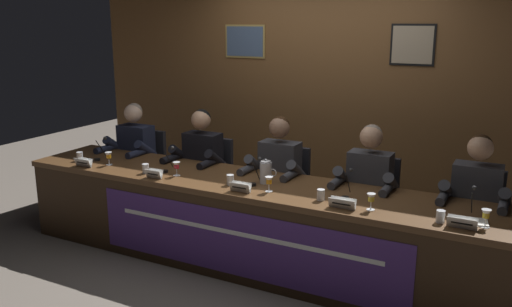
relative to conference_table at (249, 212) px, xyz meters
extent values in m
plane|color=#70665B|center=(0.00, 0.12, -0.53)|extent=(12.00, 12.00, 0.00)
cube|color=brown|center=(0.00, 1.67, 0.77)|extent=(5.72, 0.12, 2.60)
cube|color=tan|center=(-0.92, 1.60, 1.33)|extent=(0.49, 0.02, 0.36)
cube|color=slate|center=(-0.92, 1.59, 1.33)|extent=(0.45, 0.01, 0.32)
cube|color=black|center=(0.91, 1.60, 1.33)|extent=(0.42, 0.02, 0.39)
cube|color=tan|center=(0.91, 1.59, 1.33)|extent=(0.38, 0.01, 0.35)
cube|color=brown|center=(0.00, 0.12, 0.20)|extent=(4.52, 0.80, 0.05)
cube|color=#342112|center=(0.00, -0.26, -0.18)|extent=(4.46, 0.04, 0.70)
cube|color=#342112|center=(-2.21, 0.12, -0.18)|extent=(0.08, 0.72, 0.70)
cube|color=#4C2D7A|center=(0.06, -0.28, -0.18)|extent=(2.73, 0.01, 0.54)
cube|color=white|center=(0.06, -0.28, -0.08)|extent=(2.32, 0.00, 0.04)
cylinder|color=black|center=(-1.69, 0.62, -0.52)|extent=(0.44, 0.44, 0.02)
cylinder|color=black|center=(-1.69, 0.62, -0.29)|extent=(0.05, 0.05, 0.42)
cube|color=#232328|center=(-1.69, 0.62, -0.06)|extent=(0.44, 0.44, 0.03)
cube|color=#232328|center=(-1.69, 0.82, 0.17)|extent=(0.40, 0.05, 0.44)
cylinder|color=black|center=(-1.79, 0.27, -0.29)|extent=(0.10, 0.10, 0.48)
cylinder|color=black|center=(-1.59, 0.27, -0.29)|extent=(0.10, 0.10, 0.48)
cylinder|color=black|center=(-1.79, 0.42, 0.00)|extent=(0.13, 0.34, 0.13)
cylinder|color=black|center=(-1.59, 0.42, 0.00)|extent=(0.13, 0.34, 0.13)
cube|color=#1E2338|center=(-1.69, 0.59, 0.24)|extent=(0.36, 0.20, 0.48)
sphere|color=beige|center=(-1.69, 0.57, 0.62)|extent=(0.19, 0.19, 0.19)
sphere|color=gray|center=(-1.69, 0.59, 0.63)|extent=(0.17, 0.17, 0.17)
cylinder|color=#1E2338|center=(-1.90, 0.49, 0.26)|extent=(0.09, 0.30, 0.25)
cylinder|color=#1E2338|center=(-1.48, 0.49, 0.26)|extent=(0.09, 0.30, 0.25)
cylinder|color=#1E2338|center=(-1.90, 0.33, 0.26)|extent=(0.07, 0.24, 0.07)
cylinder|color=#1E2338|center=(-1.48, 0.33, 0.26)|extent=(0.07, 0.24, 0.07)
cube|color=white|center=(-1.66, -0.20, 0.27)|extent=(0.18, 0.03, 0.08)
cube|color=white|center=(-1.66, -0.17, 0.27)|extent=(0.18, 0.03, 0.08)
cube|color=black|center=(-1.66, -0.21, 0.27)|extent=(0.13, 0.01, 0.01)
cylinder|color=white|center=(-1.49, -0.03, 0.23)|extent=(0.06, 0.06, 0.00)
cylinder|color=white|center=(-1.49, -0.03, 0.26)|extent=(0.01, 0.01, 0.05)
cone|color=white|center=(-1.49, -0.03, 0.32)|extent=(0.06, 0.06, 0.06)
cylinder|color=orange|center=(-1.49, -0.03, 0.31)|extent=(0.04, 0.04, 0.04)
cylinder|color=silver|center=(-1.86, -0.04, 0.27)|extent=(0.06, 0.06, 0.08)
cylinder|color=silver|center=(-1.86, -0.04, 0.25)|extent=(0.05, 0.05, 0.05)
cylinder|color=black|center=(-1.71, 0.03, 0.24)|extent=(0.06, 0.06, 0.02)
cylinder|color=black|center=(-1.71, 0.10, 0.34)|extent=(0.01, 0.13, 0.18)
sphere|color=#2D2D2D|center=(-1.71, 0.16, 0.43)|extent=(0.03, 0.03, 0.03)
cylinder|color=black|center=(-0.85, 0.62, -0.52)|extent=(0.44, 0.44, 0.02)
cylinder|color=black|center=(-0.85, 0.62, -0.29)|extent=(0.05, 0.05, 0.42)
cube|color=#232328|center=(-0.85, 0.62, -0.06)|extent=(0.44, 0.44, 0.03)
cube|color=#232328|center=(-0.85, 0.82, 0.17)|extent=(0.40, 0.05, 0.44)
cylinder|color=black|center=(-0.95, 0.27, -0.29)|extent=(0.10, 0.10, 0.48)
cylinder|color=black|center=(-0.75, 0.27, -0.29)|extent=(0.10, 0.10, 0.48)
cylinder|color=black|center=(-0.95, 0.42, 0.00)|extent=(0.13, 0.34, 0.13)
cylinder|color=black|center=(-0.75, 0.42, 0.00)|extent=(0.13, 0.34, 0.13)
cube|color=black|center=(-0.85, 0.59, 0.24)|extent=(0.36, 0.20, 0.48)
sphere|color=tan|center=(-0.85, 0.57, 0.62)|extent=(0.19, 0.19, 0.19)
sphere|color=black|center=(-0.85, 0.59, 0.63)|extent=(0.17, 0.17, 0.17)
cylinder|color=black|center=(-1.06, 0.49, 0.26)|extent=(0.09, 0.30, 0.25)
cylinder|color=black|center=(-0.64, 0.49, 0.26)|extent=(0.09, 0.30, 0.25)
cylinder|color=black|center=(-1.06, 0.33, 0.26)|extent=(0.07, 0.24, 0.07)
cylinder|color=black|center=(-0.64, 0.33, 0.26)|extent=(0.07, 0.24, 0.07)
cube|color=white|center=(-0.84, -0.20, 0.27)|extent=(0.16, 0.03, 0.08)
cube|color=white|center=(-0.84, -0.17, 0.27)|extent=(0.16, 0.03, 0.08)
cube|color=black|center=(-0.84, -0.20, 0.27)|extent=(0.11, 0.01, 0.01)
cylinder|color=white|center=(-0.71, -0.03, 0.23)|extent=(0.06, 0.06, 0.00)
cylinder|color=white|center=(-0.71, -0.03, 0.26)|extent=(0.01, 0.01, 0.05)
cone|color=white|center=(-0.71, -0.03, 0.32)|extent=(0.06, 0.06, 0.06)
cylinder|color=#B21E2D|center=(-0.71, -0.03, 0.31)|extent=(0.04, 0.04, 0.04)
cylinder|color=silver|center=(-1.00, -0.09, 0.27)|extent=(0.06, 0.06, 0.08)
cylinder|color=silver|center=(-1.00, -0.09, 0.25)|extent=(0.05, 0.05, 0.05)
cylinder|color=black|center=(-0.87, 0.00, 0.24)|extent=(0.06, 0.06, 0.02)
cylinder|color=black|center=(-0.87, 0.07, 0.34)|extent=(0.01, 0.13, 0.18)
sphere|color=#2D2D2D|center=(-0.87, 0.13, 0.43)|extent=(0.03, 0.03, 0.03)
cylinder|color=black|center=(0.00, 0.62, -0.52)|extent=(0.44, 0.44, 0.02)
cylinder|color=black|center=(0.00, 0.62, -0.29)|extent=(0.05, 0.05, 0.42)
cube|color=#232328|center=(0.00, 0.62, -0.06)|extent=(0.44, 0.44, 0.03)
cube|color=#232328|center=(0.00, 0.82, 0.17)|extent=(0.40, 0.05, 0.44)
cylinder|color=black|center=(-0.10, 0.27, -0.29)|extent=(0.10, 0.10, 0.48)
cylinder|color=black|center=(0.10, 0.27, -0.29)|extent=(0.10, 0.10, 0.48)
cylinder|color=black|center=(-0.10, 0.42, 0.00)|extent=(0.13, 0.34, 0.13)
cylinder|color=black|center=(0.10, 0.42, 0.00)|extent=(0.13, 0.34, 0.13)
cube|color=#38383D|center=(0.00, 0.59, 0.24)|extent=(0.36, 0.20, 0.48)
sphere|color=#8E664C|center=(0.00, 0.57, 0.62)|extent=(0.19, 0.19, 0.19)
sphere|color=#331E0F|center=(0.00, 0.59, 0.63)|extent=(0.17, 0.17, 0.17)
cylinder|color=#38383D|center=(-0.21, 0.49, 0.26)|extent=(0.09, 0.30, 0.25)
cylinder|color=#38383D|center=(0.21, 0.49, 0.26)|extent=(0.09, 0.30, 0.25)
cylinder|color=#38383D|center=(-0.21, 0.33, 0.26)|extent=(0.07, 0.24, 0.07)
cylinder|color=#38383D|center=(0.21, 0.33, 0.26)|extent=(0.07, 0.24, 0.07)
cube|color=white|center=(0.01, -0.18, 0.27)|extent=(0.18, 0.03, 0.08)
cube|color=white|center=(0.01, -0.15, 0.27)|extent=(0.18, 0.03, 0.08)
cube|color=black|center=(0.01, -0.19, 0.27)|extent=(0.12, 0.01, 0.01)
cylinder|color=white|center=(0.21, -0.06, 0.23)|extent=(0.06, 0.06, 0.00)
cylinder|color=white|center=(0.21, -0.06, 0.26)|extent=(0.01, 0.01, 0.05)
cone|color=white|center=(0.21, -0.06, 0.32)|extent=(0.06, 0.06, 0.06)
cylinder|color=orange|center=(0.21, -0.06, 0.31)|extent=(0.04, 0.04, 0.04)
cylinder|color=silver|center=(-0.16, -0.04, 0.27)|extent=(0.06, 0.06, 0.08)
cylinder|color=silver|center=(-0.16, -0.04, 0.25)|extent=(0.05, 0.05, 0.05)
cylinder|color=black|center=(0.02, 0.03, 0.24)|extent=(0.06, 0.06, 0.02)
cylinder|color=black|center=(0.02, 0.09, 0.34)|extent=(0.01, 0.13, 0.18)
sphere|color=#2D2D2D|center=(0.02, 0.15, 0.43)|extent=(0.03, 0.03, 0.03)
cylinder|color=black|center=(0.84, 0.62, -0.52)|extent=(0.44, 0.44, 0.02)
cylinder|color=black|center=(0.84, 0.62, -0.29)|extent=(0.05, 0.05, 0.42)
cube|color=#232328|center=(0.84, 0.62, -0.06)|extent=(0.44, 0.44, 0.03)
cube|color=#232328|center=(0.84, 0.82, 0.17)|extent=(0.40, 0.05, 0.44)
cylinder|color=black|center=(0.74, 0.27, -0.29)|extent=(0.10, 0.10, 0.48)
cylinder|color=black|center=(0.94, 0.27, -0.29)|extent=(0.10, 0.10, 0.48)
cylinder|color=black|center=(0.74, 0.42, 0.00)|extent=(0.13, 0.34, 0.13)
cylinder|color=black|center=(0.94, 0.42, 0.00)|extent=(0.13, 0.34, 0.13)
cube|color=#38383D|center=(0.84, 0.59, 0.24)|extent=(0.36, 0.20, 0.48)
sphere|color=tan|center=(0.84, 0.57, 0.62)|extent=(0.19, 0.19, 0.19)
sphere|color=gray|center=(0.84, 0.59, 0.63)|extent=(0.17, 0.17, 0.17)
cylinder|color=#38383D|center=(0.63, 0.49, 0.26)|extent=(0.09, 0.30, 0.25)
cylinder|color=#38383D|center=(1.05, 0.49, 0.26)|extent=(0.09, 0.30, 0.25)
cylinder|color=#38383D|center=(0.63, 0.33, 0.26)|extent=(0.07, 0.24, 0.07)
cylinder|color=#38383D|center=(1.05, 0.33, 0.26)|extent=(0.07, 0.24, 0.07)
cube|color=white|center=(0.86, -0.18, 0.27)|extent=(0.20, 0.03, 0.08)
cube|color=white|center=(0.86, -0.14, 0.27)|extent=(0.20, 0.03, 0.08)
cube|color=black|center=(0.86, -0.18, 0.27)|extent=(0.14, 0.01, 0.01)
cylinder|color=white|center=(1.05, -0.09, 0.23)|extent=(0.06, 0.06, 0.00)
cylinder|color=white|center=(1.05, -0.09, 0.26)|extent=(0.01, 0.01, 0.05)
cone|color=white|center=(1.05, -0.09, 0.32)|extent=(0.06, 0.06, 0.06)
cylinder|color=yellow|center=(1.05, -0.09, 0.31)|extent=(0.04, 0.04, 0.04)
cylinder|color=silver|center=(0.65, -0.06, 0.27)|extent=(0.06, 0.06, 0.08)
cylinder|color=silver|center=(0.65, -0.06, 0.25)|extent=(0.05, 0.05, 0.05)
cylinder|color=black|center=(0.81, 0.05, 0.24)|extent=(0.06, 0.06, 0.02)
cylinder|color=black|center=(0.81, 0.11, 0.34)|extent=(0.01, 0.13, 0.18)
sphere|color=#2D2D2D|center=(0.81, 0.18, 0.43)|extent=(0.03, 0.03, 0.03)
cylinder|color=black|center=(1.68, 0.62, -0.52)|extent=(0.44, 0.44, 0.02)
cylinder|color=black|center=(1.68, 0.62, -0.29)|extent=(0.05, 0.05, 0.42)
cube|color=#232328|center=(1.68, 0.62, -0.06)|extent=(0.44, 0.44, 0.03)
cube|color=#232328|center=(1.68, 0.82, 0.17)|extent=(0.40, 0.05, 0.44)
cylinder|color=black|center=(1.58, 0.27, -0.29)|extent=(0.10, 0.10, 0.48)
cylinder|color=black|center=(1.78, 0.27, -0.29)|extent=(0.10, 0.10, 0.48)
cylinder|color=black|center=(1.58, 0.42, 0.00)|extent=(0.13, 0.34, 0.13)
cylinder|color=black|center=(1.78, 0.42, 0.00)|extent=(0.13, 0.34, 0.13)
cube|color=#38383D|center=(1.68, 0.59, 0.24)|extent=(0.36, 0.20, 0.48)
sphere|color=tan|center=(1.68, 0.57, 0.62)|extent=(0.19, 0.19, 0.19)
sphere|color=#331E0F|center=(1.68, 0.59, 0.63)|extent=(0.17, 0.17, 0.17)
cylinder|color=#38383D|center=(1.47, 0.49, 0.26)|extent=(0.09, 0.30, 0.25)
cylinder|color=#38383D|center=(1.89, 0.49, 0.26)|extent=(0.09, 0.30, 0.25)
cylinder|color=#38383D|center=(1.47, 0.33, 0.26)|extent=(0.07, 0.24, 0.07)
cylinder|color=#38383D|center=(1.89, 0.33, 0.26)|extent=(0.07, 0.24, 0.07)
cube|color=white|center=(1.68, -0.18, 0.27)|extent=(0.19, 0.03, 0.08)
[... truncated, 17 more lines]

